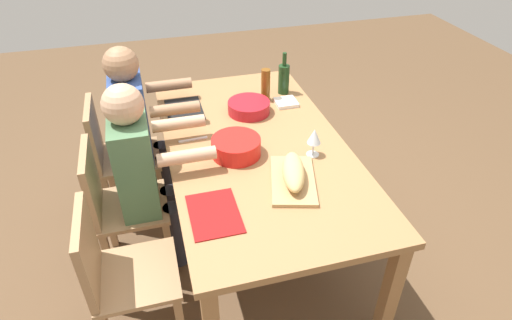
{
  "coord_description": "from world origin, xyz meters",
  "views": [
    {
      "loc": [
        -2.0,
        0.55,
        2.11
      ],
      "look_at": [
        0.0,
        0.0,
        0.63
      ],
      "focal_mm": 30.39,
      "sensor_mm": 36.0,
      "label": 1
    }
  ],
  "objects_px": {
    "diner_far_center": "(143,168)",
    "beer_bottle": "(266,85)",
    "bread_loaf": "(293,172)",
    "chair_far_right": "(115,154)",
    "wine_bottle": "(284,78)",
    "chair_far_left": "(117,272)",
    "cutting_board": "(293,180)",
    "napkin_stack": "(286,102)",
    "dining_table": "(256,155)",
    "wine_glass": "(314,137)",
    "chair_far_center": "(116,203)",
    "diner_far_right": "(139,122)",
    "serving_bowl_fruit": "(249,106)",
    "serving_bowl_greens": "(236,146)"
  },
  "relations": [
    {
      "from": "chair_far_right",
      "to": "wine_bottle",
      "type": "relative_size",
      "value": 2.93
    },
    {
      "from": "chair_far_left",
      "to": "diner_far_center",
      "type": "height_order",
      "value": "diner_far_center"
    },
    {
      "from": "cutting_board",
      "to": "wine_bottle",
      "type": "distance_m",
      "value": 1.01
    },
    {
      "from": "chair_far_center",
      "to": "wine_bottle",
      "type": "distance_m",
      "value": 1.37
    },
    {
      "from": "serving_bowl_greens",
      "to": "wine_glass",
      "type": "relative_size",
      "value": 1.64
    },
    {
      "from": "chair_far_center",
      "to": "wine_glass",
      "type": "bearing_deg",
      "value": -99.59
    },
    {
      "from": "bread_loaf",
      "to": "wine_bottle",
      "type": "xyz_separation_m",
      "value": [
        0.97,
        -0.27,
        0.04
      ]
    },
    {
      "from": "serving_bowl_fruit",
      "to": "chair_far_left",
      "type": "bearing_deg",
      "value": 135.3
    },
    {
      "from": "wine_bottle",
      "to": "beer_bottle",
      "type": "relative_size",
      "value": 1.32
    },
    {
      "from": "bread_loaf",
      "to": "dining_table",
      "type": "bearing_deg",
      "value": 13.11
    },
    {
      "from": "chair_far_left",
      "to": "wine_glass",
      "type": "bearing_deg",
      "value": -73.3
    },
    {
      "from": "cutting_board",
      "to": "beer_bottle",
      "type": "relative_size",
      "value": 1.82
    },
    {
      "from": "diner_far_right",
      "to": "bread_loaf",
      "type": "height_order",
      "value": "diner_far_right"
    },
    {
      "from": "dining_table",
      "to": "serving_bowl_fruit",
      "type": "distance_m",
      "value": 0.4
    },
    {
      "from": "wine_glass",
      "to": "napkin_stack",
      "type": "bearing_deg",
      "value": -4.4
    },
    {
      "from": "dining_table",
      "to": "chair_far_center",
      "type": "distance_m",
      "value": 0.84
    },
    {
      "from": "chair_far_left",
      "to": "beer_bottle",
      "type": "distance_m",
      "value": 1.5
    },
    {
      "from": "dining_table",
      "to": "wine_glass",
      "type": "xyz_separation_m",
      "value": [
        -0.19,
        -0.27,
        0.19
      ]
    },
    {
      "from": "chair_far_center",
      "to": "cutting_board",
      "type": "xyz_separation_m",
      "value": [
        -0.38,
        -0.91,
        0.27
      ]
    },
    {
      "from": "wine_glass",
      "to": "chair_far_right",
      "type": "bearing_deg",
      "value": 57.46
    },
    {
      "from": "serving_bowl_fruit",
      "to": "cutting_board",
      "type": "distance_m",
      "value": 0.76
    },
    {
      "from": "chair_far_left",
      "to": "wine_glass",
      "type": "distance_m",
      "value": 1.21
    },
    {
      "from": "chair_far_right",
      "to": "diner_far_center",
      "type": "relative_size",
      "value": 0.71
    },
    {
      "from": "dining_table",
      "to": "chair_far_left",
      "type": "relative_size",
      "value": 2.21
    },
    {
      "from": "chair_far_right",
      "to": "cutting_board",
      "type": "xyz_separation_m",
      "value": [
        -0.9,
        -0.91,
        0.27
      ]
    },
    {
      "from": "serving_bowl_greens",
      "to": "chair_far_right",
      "type": "bearing_deg",
      "value": 49.84
    },
    {
      "from": "diner_far_center",
      "to": "beer_bottle",
      "type": "bearing_deg",
      "value": -58.97
    },
    {
      "from": "napkin_stack",
      "to": "dining_table",
      "type": "bearing_deg",
      "value": 142.47
    },
    {
      "from": "chair_far_center",
      "to": "beer_bottle",
      "type": "height_order",
      "value": "beer_bottle"
    },
    {
      "from": "bread_loaf",
      "to": "napkin_stack",
      "type": "height_order",
      "value": "bread_loaf"
    },
    {
      "from": "dining_table",
      "to": "serving_bowl_greens",
      "type": "height_order",
      "value": "serving_bowl_greens"
    },
    {
      "from": "dining_table",
      "to": "cutting_board",
      "type": "relative_size",
      "value": 4.69
    },
    {
      "from": "chair_far_center",
      "to": "diner_far_center",
      "type": "xyz_separation_m",
      "value": [
        -0.0,
        -0.18,
        0.21
      ]
    },
    {
      "from": "bread_loaf",
      "to": "beer_bottle",
      "type": "distance_m",
      "value": 0.9
    },
    {
      "from": "chair_far_center",
      "to": "diner_far_right",
      "type": "bearing_deg",
      "value": -19.6
    },
    {
      "from": "diner_far_right",
      "to": "cutting_board",
      "type": "xyz_separation_m",
      "value": [
        -0.9,
        -0.73,
        0.05
      ]
    },
    {
      "from": "dining_table",
      "to": "chair_far_center",
      "type": "height_order",
      "value": "chair_far_center"
    },
    {
      "from": "chair_far_right",
      "to": "serving_bowl_fruit",
      "type": "xyz_separation_m",
      "value": [
        -0.14,
        -0.88,
        0.3
      ]
    },
    {
      "from": "beer_bottle",
      "to": "diner_far_right",
      "type": "bearing_deg",
      "value": 89.58
    },
    {
      "from": "napkin_stack",
      "to": "chair_far_left",
      "type": "bearing_deg",
      "value": 129.18
    },
    {
      "from": "serving_bowl_greens",
      "to": "bread_loaf",
      "type": "height_order",
      "value": "bread_loaf"
    },
    {
      "from": "serving_bowl_greens",
      "to": "wine_glass",
      "type": "xyz_separation_m",
      "value": [
        -0.12,
        -0.41,
        0.06
      ]
    },
    {
      "from": "dining_table",
      "to": "serving_bowl_fruit",
      "type": "xyz_separation_m",
      "value": [
        0.37,
        -0.06,
        0.12
      ]
    },
    {
      "from": "serving_bowl_fruit",
      "to": "wine_glass",
      "type": "xyz_separation_m",
      "value": [
        -0.56,
        -0.22,
        0.07
      ]
    },
    {
      "from": "dining_table",
      "to": "bread_loaf",
      "type": "relative_size",
      "value": 5.86
    },
    {
      "from": "chair_far_right",
      "to": "wine_bottle",
      "type": "bearing_deg",
      "value": -86.78
    },
    {
      "from": "wine_bottle",
      "to": "wine_glass",
      "type": "bearing_deg",
      "value": 173.91
    },
    {
      "from": "bread_loaf",
      "to": "beer_bottle",
      "type": "xyz_separation_m",
      "value": [
        0.89,
        -0.12,
        0.04
      ]
    },
    {
      "from": "dining_table",
      "to": "diner_far_center",
      "type": "xyz_separation_m",
      "value": [
        -0.0,
        0.64,
        0.03
      ]
    },
    {
      "from": "chair_far_center",
      "to": "serving_bowl_greens",
      "type": "xyz_separation_m",
      "value": [
        -0.07,
        -0.69,
        0.31
      ]
    }
  ]
}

